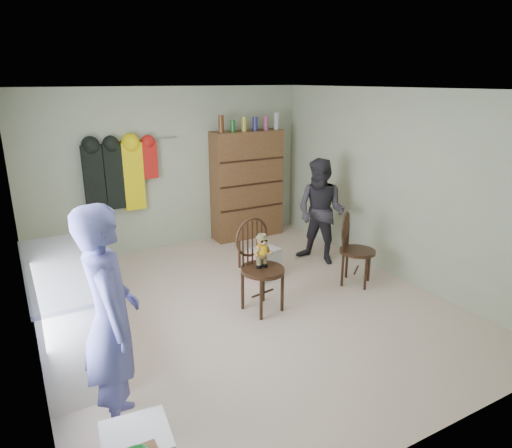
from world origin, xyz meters
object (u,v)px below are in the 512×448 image
chair_front (259,260)px  chair_far (353,246)px  counter (67,310)px  dresser (247,184)px

chair_front → chair_far: bearing=-10.2°
chair_far → chair_front: bearing=141.7°
chair_far → counter: bearing=139.7°
counter → chair_front: chair_front is taller
counter → chair_far: bearing=-1.2°
counter → chair_front: bearing=-2.5°
chair_front → dresser: dresser is taller
counter → dresser: 3.96m
counter → dresser: size_ratio=0.90×
counter → chair_front: (2.08, -0.09, 0.15)m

